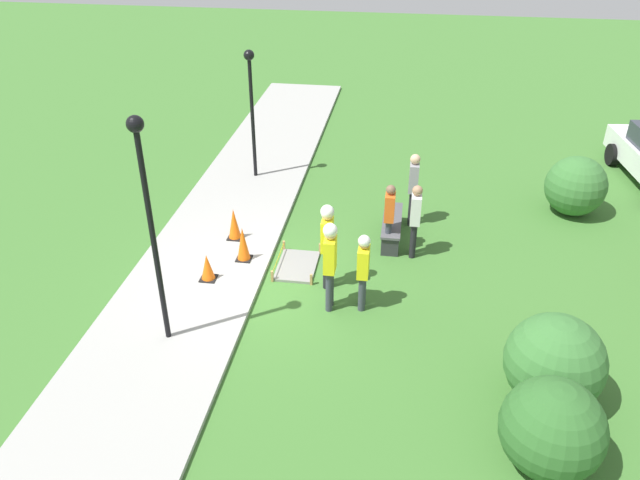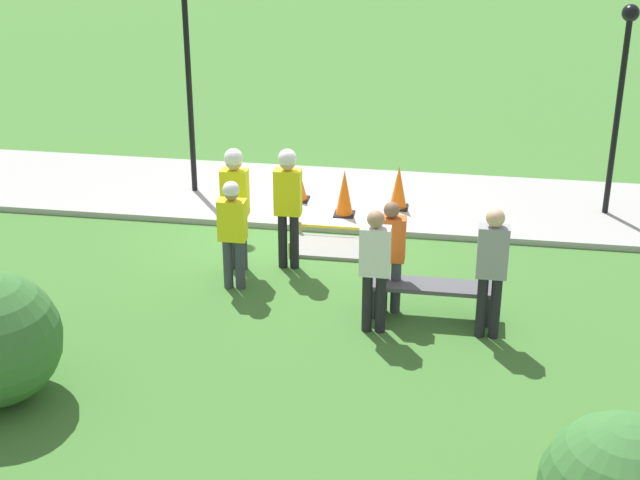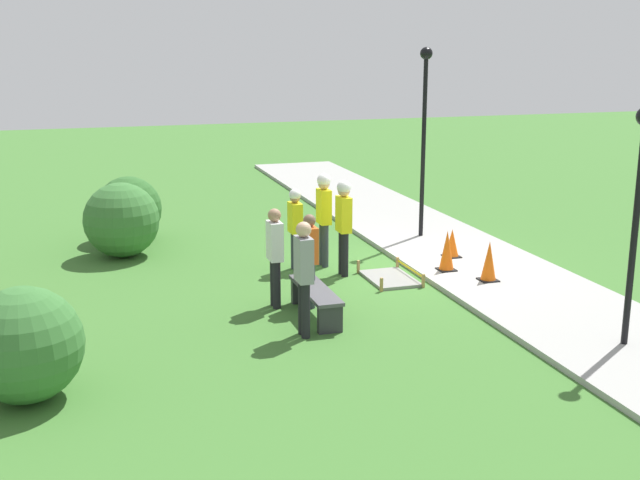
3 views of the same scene
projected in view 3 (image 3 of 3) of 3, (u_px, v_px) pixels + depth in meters
The scene contains 18 objects.
ground_plane at pixel (405, 268), 16.44m from camera, with size 60.00×60.00×0.00m, color #3D702D.
sidewalk at pixel (468, 260), 16.84m from camera, with size 28.00×2.87×0.10m.
wet_concrete_patch at pixel (390, 278), 15.59m from camera, with size 1.31×0.90×0.26m.
traffic_cone_near_patch at pixel (489, 261), 15.14m from camera, with size 0.34×0.34×0.77m.
traffic_cone_far_patch at pixel (447, 251), 15.83m from camera, with size 0.34×0.34×0.80m.
traffic_cone_sidewalk_edge at pixel (452, 243), 16.82m from camera, with size 0.34×0.34×0.60m.
park_bench at pixel (315, 297), 13.45m from camera, with size 1.78×0.44×0.51m.
worker_supervisor at pixel (324, 210), 16.31m from camera, with size 0.40×0.28×1.93m.
worker_assistant at pixel (295, 223), 16.07m from camera, with size 0.40×0.24×1.67m.
worker_trainee at pixel (344, 218), 15.65m from camera, with size 0.40×0.28×1.91m.
bystander_in_orange_shirt at pixel (310, 255), 13.84m from camera, with size 0.40×0.22×1.65m.
bystander_in_gray_shirt at pixel (275, 252), 13.80m from camera, with size 0.40×0.23×1.76m.
bystander_in_white_shirt at pixel (304, 271), 12.41m from camera, with size 0.40×0.24×1.85m.
lamppost_near at pixel (424, 116), 18.08m from camera, with size 0.28×0.28×4.29m.
lamppost_far at pixel (639, 190), 11.50m from camera, with size 0.28×0.28×3.54m.
shrub_rounded_near at pixel (129, 209), 18.49m from camera, with size 1.51×1.51×1.51m.
shrub_rounded_mid at pixel (121, 220), 17.11m from camera, with size 1.61×1.61×1.61m.
shrub_rounded_far at pixel (24, 345), 10.23m from camera, with size 1.52×1.52×1.52m.
Camera 3 is at (-14.57, 6.37, 4.54)m, focal length 45.00 mm.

